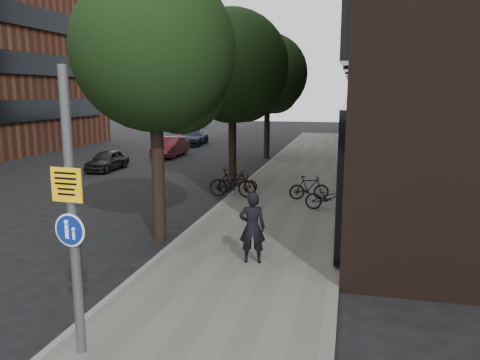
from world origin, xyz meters
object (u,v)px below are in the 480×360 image
(signpost, at_px, (72,215))
(parked_car_near, at_px, (107,160))
(parked_bike_facade_near, at_px, (330,198))
(pedestrian, at_px, (252,227))

(signpost, relative_size, parked_car_near, 1.38)
(parked_bike_facade_near, xyz_separation_m, parked_car_near, (-12.17, 6.55, -0.02))
(parked_bike_facade_near, relative_size, parked_car_near, 0.53)
(pedestrian, bearing_deg, parked_bike_facade_near, -116.46)
(pedestrian, relative_size, parked_bike_facade_near, 1.02)
(signpost, height_order, parked_bike_facade_near, signpost)
(signpost, bearing_deg, parked_bike_facade_near, 75.60)
(pedestrian, height_order, parked_bike_facade_near, pedestrian)
(signpost, bearing_deg, pedestrian, 72.22)
(parked_bike_facade_near, bearing_deg, parked_car_near, 62.73)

